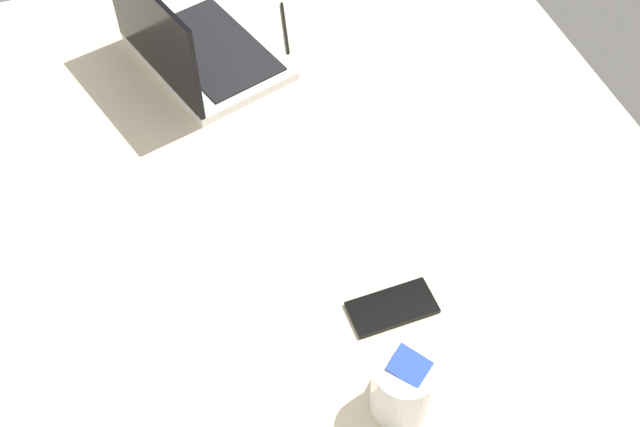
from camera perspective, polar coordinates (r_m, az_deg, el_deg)
bed_mattress at (r=138.02cm, az=-0.49°, el=-5.95°), size 180.00×140.00×18.00cm
laptop at (r=163.46cm, az=-9.27°, el=11.87°), size 38.57×32.23×23.00cm
snack_cup at (r=113.86cm, az=6.10°, el=-12.32°), size 10.30×9.00×13.06cm
cell_phone at (r=126.14cm, az=5.30°, el=-6.87°), size 7.29×14.23×0.80cm
charger_cable at (r=173.30cm, az=-2.58°, el=13.45°), size 16.76×4.11×0.60cm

